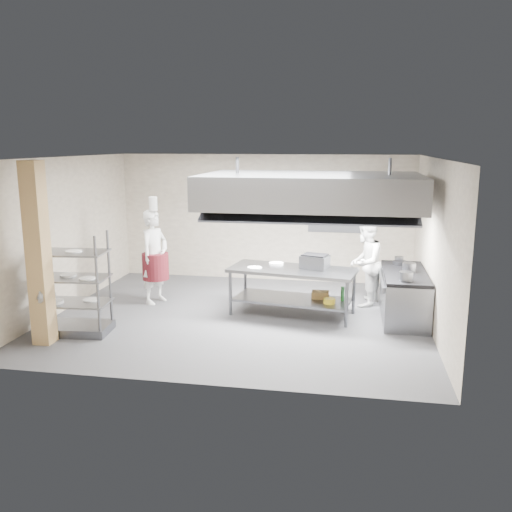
% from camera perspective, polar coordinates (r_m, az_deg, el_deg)
% --- Properties ---
extents(floor, '(7.00, 7.00, 0.00)m').
position_cam_1_polar(floor, '(10.43, -1.79, -6.40)').
color(floor, '#313133').
rests_on(floor, ground).
extents(ceiling, '(7.00, 7.00, 0.00)m').
position_cam_1_polar(ceiling, '(9.91, -1.90, 10.30)').
color(ceiling, silver).
rests_on(ceiling, wall_back).
extents(wall_back, '(7.00, 0.00, 7.00)m').
position_cam_1_polar(wall_back, '(12.98, 0.90, 4.02)').
color(wall_back, gray).
rests_on(wall_back, ground).
extents(wall_left, '(0.00, 6.00, 6.00)m').
position_cam_1_polar(wall_left, '(11.31, -19.48, 2.18)').
color(wall_left, gray).
rests_on(wall_left, ground).
extents(wall_right, '(0.00, 6.00, 6.00)m').
position_cam_1_polar(wall_right, '(9.96, 18.28, 1.03)').
color(wall_right, gray).
rests_on(wall_right, ground).
extents(column, '(0.30, 0.30, 3.00)m').
position_cam_1_polar(column, '(9.40, -21.94, 0.15)').
color(column, tan).
rests_on(column, floor).
extents(exhaust_hood, '(4.00, 2.50, 0.60)m').
position_cam_1_polar(exhaust_hood, '(10.16, 5.84, 6.89)').
color(exhaust_hood, gray).
rests_on(exhaust_hood, ceiling).
extents(hood_strip_a, '(1.60, 0.12, 0.04)m').
position_cam_1_polar(hood_strip_a, '(10.30, 0.78, 5.23)').
color(hood_strip_a, white).
rests_on(hood_strip_a, exhaust_hood).
extents(hood_strip_b, '(1.60, 0.12, 0.04)m').
position_cam_1_polar(hood_strip_b, '(10.16, 10.89, 4.93)').
color(hood_strip_b, white).
rests_on(hood_strip_b, exhaust_hood).
extents(wall_shelf, '(1.50, 0.28, 0.04)m').
position_cam_1_polar(wall_shelf, '(12.66, 8.86, 3.69)').
color(wall_shelf, gray).
rests_on(wall_shelf, wall_back).
extents(island, '(2.52, 1.36, 0.91)m').
position_cam_1_polar(island, '(10.47, 3.83, -3.75)').
color(island, gray).
rests_on(island, floor).
extents(island_worktop, '(2.52, 1.36, 0.06)m').
position_cam_1_polar(island_worktop, '(10.37, 3.87, -1.49)').
color(island_worktop, gray).
rests_on(island_worktop, island).
extents(island_undershelf, '(2.32, 1.23, 0.04)m').
position_cam_1_polar(island_undershelf, '(10.52, 3.82, -4.56)').
color(island_undershelf, slate).
rests_on(island_undershelf, island).
extents(pass_rack, '(1.25, 0.80, 1.78)m').
position_cam_1_polar(pass_rack, '(9.85, -18.70, -2.75)').
color(pass_rack, gray).
rests_on(pass_rack, floor).
extents(cooking_range, '(0.80, 2.00, 0.84)m').
position_cam_1_polar(cooking_range, '(10.63, 15.29, -4.11)').
color(cooking_range, slate).
rests_on(cooking_range, floor).
extents(range_top, '(0.78, 1.96, 0.06)m').
position_cam_1_polar(range_top, '(10.52, 15.42, -1.75)').
color(range_top, black).
rests_on(range_top, cooking_range).
extents(chef_head, '(0.67, 0.82, 1.93)m').
position_cam_1_polar(chef_head, '(11.30, -10.61, -0.09)').
color(chef_head, silver).
rests_on(chef_head, floor).
extents(chef_line, '(0.88, 1.01, 1.78)m').
position_cam_1_polar(chef_line, '(11.17, 11.42, -0.68)').
color(chef_line, white).
rests_on(chef_line, floor).
extents(chef_plating, '(0.74, 1.03, 1.62)m').
position_cam_1_polar(chef_plating, '(9.79, -21.42, -3.51)').
color(chef_plating, silver).
rests_on(chef_plating, floor).
extents(griddle, '(0.59, 0.51, 0.25)m').
position_cam_1_polar(griddle, '(10.41, 6.21, -0.61)').
color(griddle, slate).
rests_on(griddle, island_worktop).
extents(wicker_basket, '(0.33, 0.23, 0.14)m').
position_cam_1_polar(wicker_basket, '(10.54, 6.78, -4.08)').
color(wicker_basket, olive).
rests_on(wicker_basket, island_undershelf).
extents(stockpot, '(0.25, 0.25, 0.17)m').
position_cam_1_polar(stockpot, '(10.50, 15.82, -1.16)').
color(stockpot, gray).
rests_on(stockpot, range_top).
extents(plate_stack, '(0.28, 0.28, 0.05)m').
position_cam_1_polar(plate_stack, '(9.94, -18.58, -4.53)').
color(plate_stack, white).
rests_on(plate_stack, pass_rack).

